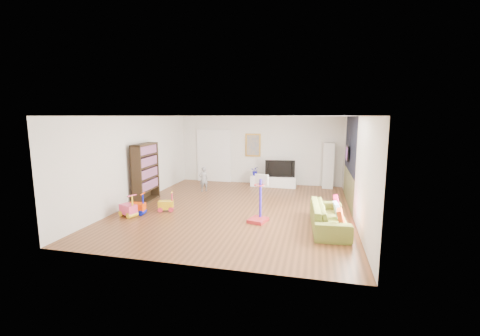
% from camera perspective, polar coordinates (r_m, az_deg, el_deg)
% --- Properties ---
extents(floor, '(6.50, 7.50, 0.00)m').
position_cam_1_polar(floor, '(9.55, -0.56, -7.21)').
color(floor, brown).
rests_on(floor, ground).
extents(ceiling, '(6.50, 7.50, 0.00)m').
position_cam_1_polar(ceiling, '(9.16, -0.59, 9.22)').
color(ceiling, white).
rests_on(ceiling, ground).
extents(wall_back, '(6.50, 0.00, 2.70)m').
position_cam_1_polar(wall_back, '(12.90, 3.45, 3.19)').
color(wall_back, silver).
rests_on(wall_back, ground).
extents(wall_front, '(6.50, 0.00, 2.70)m').
position_cam_1_polar(wall_front, '(5.75, -9.63, -4.46)').
color(wall_front, white).
rests_on(wall_front, ground).
extents(wall_left, '(0.00, 7.50, 2.70)m').
position_cam_1_polar(wall_left, '(10.52, -18.03, 1.39)').
color(wall_left, silver).
rests_on(wall_left, ground).
extents(wall_right, '(0.00, 7.50, 2.70)m').
position_cam_1_polar(wall_right, '(9.05, 19.83, 0.10)').
color(wall_right, silver).
rests_on(wall_right, ground).
extents(navy_accent, '(0.01, 3.20, 1.70)m').
position_cam_1_polar(navy_accent, '(10.37, 19.05, 4.02)').
color(navy_accent, black).
rests_on(navy_accent, wall_right).
extents(olive_wainscot, '(0.01, 3.20, 1.00)m').
position_cam_1_polar(olive_wainscot, '(10.57, 18.67, -3.29)').
color(olive_wainscot, brown).
rests_on(olive_wainscot, wall_right).
extents(doorway, '(1.45, 0.06, 2.10)m').
position_cam_1_polar(doorway, '(13.35, -4.66, 2.08)').
color(doorway, white).
rests_on(doorway, ground).
extents(painting_back, '(0.62, 0.06, 0.92)m').
position_cam_1_polar(painting_back, '(12.89, 2.33, 4.08)').
color(painting_back, gold).
rests_on(painting_back, wall_back).
extents(artwork_right, '(0.04, 0.56, 0.46)m').
position_cam_1_polar(artwork_right, '(10.59, 18.52, 2.51)').
color(artwork_right, '#7F3F8C').
rests_on(artwork_right, wall_right).
extents(media_console, '(1.76, 0.49, 0.41)m').
position_cam_1_polar(media_console, '(12.47, 5.95, -2.39)').
color(media_console, white).
rests_on(media_console, ground).
extents(tall_cabinet, '(0.42, 0.42, 1.72)m').
position_cam_1_polar(tall_cabinet, '(12.52, 15.45, 0.43)').
color(tall_cabinet, silver).
rests_on(tall_cabinet, ground).
extents(bookshelf, '(0.41, 1.29, 1.85)m').
position_cam_1_polar(bookshelf, '(10.54, -16.43, -0.84)').
color(bookshelf, '#302214').
rests_on(bookshelf, ground).
extents(sofa, '(0.94, 2.10, 0.60)m').
position_cam_1_polar(sofa, '(8.12, 15.55, -8.30)').
color(sofa, olive).
rests_on(sofa, ground).
extents(basketball_hoop, '(0.54, 0.61, 1.23)m').
position_cam_1_polar(basketball_hoop, '(8.22, 3.25, -5.48)').
color(basketball_hoop, '#A8242A').
rests_on(basketball_hoop, ground).
extents(ride_on_yellow, '(0.48, 0.38, 0.56)m').
position_cam_1_polar(ride_on_yellow, '(9.47, -13.06, -5.84)').
color(ride_on_yellow, gold).
rests_on(ride_on_yellow, ground).
extents(ride_on_orange, '(0.48, 0.33, 0.60)m').
position_cam_1_polar(ride_on_orange, '(9.37, -17.93, -6.08)').
color(ride_on_orange, '#F84606').
rests_on(ride_on_orange, ground).
extents(ride_on_pink, '(0.54, 0.45, 0.62)m').
position_cam_1_polar(ride_on_pink, '(9.24, -19.29, -6.28)').
color(ride_on_pink, '#EA3D6B').
rests_on(ride_on_pink, ground).
extents(child, '(0.39, 0.38, 0.90)m').
position_cam_1_polar(child, '(11.65, -6.49, -1.98)').
color(child, gray).
rests_on(child, ground).
extents(tv, '(1.13, 0.28, 0.65)m').
position_cam_1_polar(tv, '(12.36, 7.11, -0.03)').
color(tv, black).
rests_on(tv, media_console).
extents(vase_plant, '(0.35, 0.31, 0.36)m').
position_cam_1_polar(vase_plant, '(12.54, 2.73, -0.50)').
color(vase_plant, '#120F8F').
rests_on(vase_plant, media_console).
extents(pillow_left, '(0.14, 0.37, 0.37)m').
position_cam_1_polar(pillow_left, '(7.53, 17.48, -8.40)').
color(pillow_left, '#D44518').
rests_on(pillow_left, sofa).
extents(pillow_center, '(0.14, 0.38, 0.37)m').
position_cam_1_polar(pillow_center, '(8.08, 16.92, -7.16)').
color(pillow_center, white).
rests_on(pillow_center, sofa).
extents(pillow_right, '(0.12, 0.41, 0.40)m').
position_cam_1_polar(pillow_right, '(8.64, 16.87, -6.10)').
color(pillow_right, '#AC0B35').
rests_on(pillow_right, sofa).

